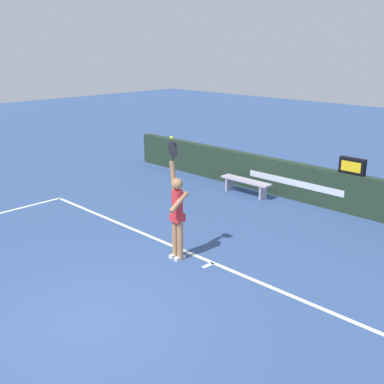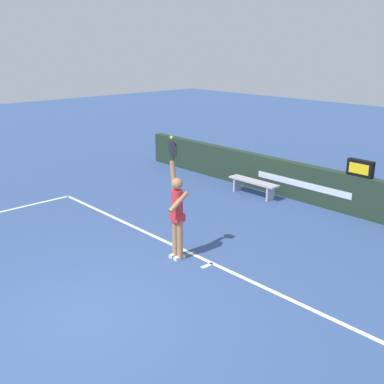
{
  "view_description": "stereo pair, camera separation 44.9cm",
  "coord_description": "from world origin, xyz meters",
  "px_view_note": "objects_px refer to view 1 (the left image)",
  "views": [
    {
      "loc": [
        5.69,
        -3.51,
        4.25
      ],
      "look_at": [
        -0.49,
        2.82,
        1.44
      ],
      "focal_mm": 43.25,
      "sensor_mm": 36.0,
      "label": 1
    },
    {
      "loc": [
        6.01,
        -3.19,
        4.25
      ],
      "look_at": [
        -0.49,
        2.82,
        1.44
      ],
      "focal_mm": 43.25,
      "sensor_mm": 36.0,
      "label": 2
    }
  ],
  "objects_px": {
    "speed_display": "(352,166)",
    "tennis_ball": "(172,138)",
    "tennis_player": "(177,212)",
    "courtside_bench_near": "(246,183)"
  },
  "relations": [
    {
      "from": "speed_display",
      "to": "tennis_ball",
      "type": "height_order",
      "value": "tennis_ball"
    },
    {
      "from": "tennis_player",
      "to": "tennis_ball",
      "type": "height_order",
      "value": "tennis_ball"
    },
    {
      "from": "tennis_player",
      "to": "tennis_ball",
      "type": "xyz_separation_m",
      "value": [
        -0.02,
        -0.1,
        1.53
      ]
    },
    {
      "from": "courtside_bench_near",
      "to": "tennis_ball",
      "type": "bearing_deg",
      "value": -70.08
    },
    {
      "from": "tennis_player",
      "to": "courtside_bench_near",
      "type": "bearing_deg",
      "value": 110.6
    },
    {
      "from": "speed_display",
      "to": "tennis_player",
      "type": "bearing_deg",
      "value": -103.69
    },
    {
      "from": "tennis_player",
      "to": "courtside_bench_near",
      "type": "relative_size",
      "value": 1.51
    },
    {
      "from": "tennis_ball",
      "to": "courtside_bench_near",
      "type": "xyz_separation_m",
      "value": [
        -1.64,
        4.53,
        -2.21
      ]
    },
    {
      "from": "tennis_ball",
      "to": "speed_display",
      "type": "bearing_deg",
      "value": 76.34
    },
    {
      "from": "tennis_player",
      "to": "courtside_bench_near",
      "type": "xyz_separation_m",
      "value": [
        -1.66,
        4.42,
        -0.68
      ]
    }
  ]
}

